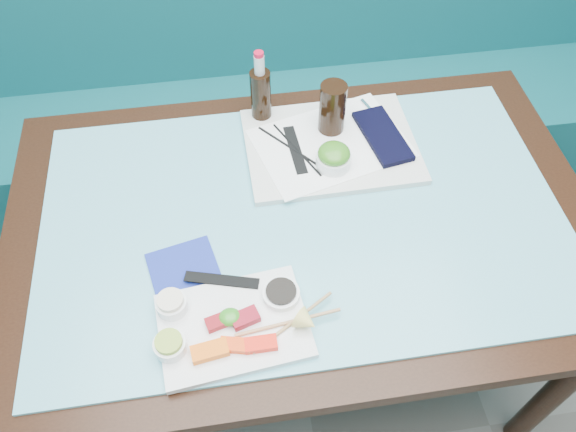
{
  "coord_description": "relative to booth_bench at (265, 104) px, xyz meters",
  "views": [
    {
      "loc": [
        -0.16,
        0.66,
        1.8
      ],
      "look_at": [
        -0.04,
        1.42,
        0.8
      ],
      "focal_mm": 35.0,
      "sensor_mm": 36.0,
      "label": 1
    }
  ],
  "objects": [
    {
      "name": "wasabi_fill",
      "position": [
        -0.31,
        -1.14,
        0.43
      ],
      "size": [
        0.07,
        0.07,
        0.01
      ],
      "primitive_type": "cylinder",
      "rotation": [
        0.0,
        0.0,
        0.4
      ],
      "color": "#8EB039",
      "rests_on": "ramekin_wasabi"
    },
    {
      "name": "salmon_left",
      "position": [
        -0.24,
        -1.16,
        0.41
      ],
      "size": [
        0.08,
        0.04,
        0.02
      ],
      "primitive_type": "cube",
      "rotation": [
        0.0,
        0.0,
        0.14
      ],
      "color": "#FF620A",
      "rests_on": "sashimi_plate"
    },
    {
      "name": "chopstick_sleeve",
      "position": [
        -0.2,
        -1.0,
        0.4
      ],
      "size": [
        0.16,
        0.07,
        0.0
      ],
      "primitive_type": "cube",
      "rotation": [
        0.0,
        0.0,
        -0.27
      ],
      "color": "black",
      "rests_on": "sashimi_plate"
    },
    {
      "name": "tray_sleeve",
      "position": [
        0.01,
        -0.64,
        0.4
      ],
      "size": [
        0.04,
        0.17,
        0.0
      ],
      "primitive_type": "cube",
      "rotation": [
        0.0,
        0.0,
        0.06
      ],
      "color": "black",
      "rests_on": "serving_tray"
    },
    {
      "name": "sashimi_plate",
      "position": [
        -0.19,
        -1.1,
        0.39
      ],
      "size": [
        0.32,
        0.24,
        0.02
      ],
      "primitive_type": "cube",
      "rotation": [
        0.0,
        0.0,
        0.1
      ],
      "color": "silver",
      "rests_on": "glass_top"
    },
    {
      "name": "ramekin_wasabi",
      "position": [
        -0.31,
        -1.14,
        0.41
      ],
      "size": [
        0.07,
        0.07,
        0.03
      ],
      "primitive_type": "cylinder",
      "rotation": [
        0.0,
        0.0,
        -0.15
      ],
      "color": "white",
      "rests_on": "sashimi_plate"
    },
    {
      "name": "paper_placemat",
      "position": [
        0.11,
        -0.63,
        0.4
      ],
      "size": [
        0.43,
        0.35,
        0.0
      ],
      "primitive_type": "cube",
      "rotation": [
        0.0,
        0.0,
        0.26
      ],
      "color": "white",
      "rests_on": "serving_tray"
    },
    {
      "name": "cola_bottle_body",
      "position": [
        -0.06,
        -0.5,
        0.46
      ],
      "size": [
        0.05,
        0.05,
        0.15
      ],
      "primitive_type": "cylinder",
      "rotation": [
        0.0,
        0.0,
        -0.02
      ],
      "color": "black",
      "rests_on": "glass_top"
    },
    {
      "name": "cola_glass",
      "position": [
        0.12,
        -0.58,
        0.47
      ],
      "size": [
        0.08,
        0.08,
        0.14
      ],
      "primitive_type": "cylinder",
      "rotation": [
        0.0,
        0.0,
        -0.13
      ],
      "color": "black",
      "rests_on": "serving_tray"
    },
    {
      "name": "cola_bottle_neck",
      "position": [
        -0.06,
        -0.5,
        0.56
      ],
      "size": [
        0.03,
        0.03,
        0.05
      ],
      "primitive_type": "cylinder",
      "rotation": [
        0.0,
        0.0,
        -0.16
      ],
      "color": "silver",
      "rests_on": "cola_bottle_body"
    },
    {
      "name": "soy_dish",
      "position": [
        -0.08,
        -1.05,
        0.41
      ],
      "size": [
        0.09,
        0.09,
        0.02
      ],
      "primitive_type": "cylinder",
      "rotation": [
        0.0,
        0.0,
        0.13
      ],
      "color": "white",
      "rests_on": "sashimi_plate"
    },
    {
      "name": "tuna_left",
      "position": [
        -0.22,
        -1.1,
        0.41
      ],
      "size": [
        0.05,
        0.04,
        0.02
      ],
      "primitive_type": "cube",
      "rotation": [
        0.0,
        0.0,
        0.26
      ],
      "color": "maroon",
      "rests_on": "sashimi_plate"
    },
    {
      "name": "glass_top",
      "position": [
        0.0,
        -0.84,
        0.38
      ],
      "size": [
        1.22,
        0.76,
        0.01
      ],
      "primitive_type": "cube",
      "color": "#5EACBC",
      "rests_on": "dining_table"
    },
    {
      "name": "salmon_mid",
      "position": [
        -0.19,
        -1.15,
        0.41
      ],
      "size": [
        0.07,
        0.04,
        0.01
      ],
      "primitive_type": "cube",
      "rotation": [
        0.0,
        0.0,
        -0.23
      ],
      "color": "#FA3C0A",
      "rests_on": "sashimi_plate"
    },
    {
      "name": "soy_fill",
      "position": [
        -0.08,
        -1.05,
        0.42
      ],
      "size": [
        0.08,
        0.08,
        0.01
      ],
      "primitive_type": "cylinder",
      "rotation": [
        0.0,
        0.0,
        0.26
      ],
      "color": "black",
      "rests_on": "soy_dish"
    },
    {
      "name": "black_chopstick_a",
      "position": [
        0.01,
        -0.64,
        0.4
      ],
      "size": [
        0.16,
        0.19,
        0.01
      ],
      "primitive_type": "cylinder",
      "rotation": [
        1.57,
        0.0,
        0.7
      ],
      "color": "black",
      "rests_on": "serving_tray"
    },
    {
      "name": "wooden_chopstick_b",
      "position": [
        -0.07,
        -1.12,
        0.4
      ],
      "size": [
        0.18,
        0.11,
        0.01
      ],
      "primitive_type": "cylinder",
      "rotation": [
        1.57,
        0.0,
        -1.02
      ],
      "color": "#A67E4E",
      "rests_on": "sashimi_plate"
    },
    {
      "name": "tuna_right",
      "position": [
        -0.16,
        -1.1,
        0.41
      ],
      "size": [
        0.06,
        0.05,
        0.02
      ],
      "primitive_type": "cube",
      "rotation": [
        0.0,
        0.0,
        0.3
      ],
      "color": "maroon",
      "rests_on": "sashimi_plate"
    },
    {
      "name": "serving_tray",
      "position": [
        0.11,
        -0.63,
        0.39
      ],
      "size": [
        0.44,
        0.33,
        0.02
      ],
      "primitive_type": "cube",
      "rotation": [
        0.0,
        0.0,
        0.01
      ],
      "color": "silver",
      "rests_on": "glass_top"
    },
    {
      "name": "navy_pouch",
      "position": [
        0.24,
        -0.63,
        0.41
      ],
      "size": [
        0.12,
        0.21,
        0.02
      ],
      "primitive_type": "cube",
      "rotation": [
        0.0,
        0.0,
        0.18
      ],
      "color": "black",
      "rests_on": "serving_tray"
    },
    {
      "name": "dining_table",
      "position": [
        0.0,
        -0.84,
        0.29
      ],
      "size": [
        1.4,
        0.9,
        0.75
      ],
      "color": "black",
      "rests_on": "ground"
    },
    {
      "name": "ramekin_ginger",
      "position": [
        -0.31,
        -1.05,
        0.41
      ],
      "size": [
        0.07,
        0.07,
        0.03
      ],
      "primitive_type": "cylinder",
      "rotation": [
        0.0,
        0.0,
        0.1
      ],
      "color": "white",
      "rests_on": "sashimi_plate"
    },
    {
      "name": "lemon_wedge",
      "position": [
        -0.04,
        -1.13,
        0.42
      ],
      "size": [
        0.06,
        0.06,
        0.05
      ],
      "primitive_type": "cone",
      "rotation": [
        1.57,
        0.0,
        0.81
      ],
      "color": "#FFE878",
      "rests_on": "sashimi_plate"
    },
    {
      "name": "seaweed_bowl",
      "position": [
        0.1,
        -0.71,
        0.42
      ],
      "size": [
        0.11,
        0.11,
        0.03
      ],
      "primitive_type": "cylinder",
      "rotation": [
        0.0,
        0.0,
        0.27
      ],
      "color": "white",
      "rests_on": "serving_tray"
    },
    {
      "name": "salmon_right",
      "position": [
        -0.14,
        -1.16,
        0.41
      ],
      "size": [
        0.06,
        0.03,
        0.02
      ],
      "primitive_type": "cube",
      "rotation": [
        0.0,
        0.0,
        0.0
      ],
      "color": "#FF1C0A",
      "rests_on": "sashimi_plate"
    },
    {
      "name": "seaweed_garnish",
      "position": [
        -0.19,
        -1.09,
        0.41
      ],
      "size": [
        0.05,
        0.05,
        0.02
      ],
      "primitive_type": "ellipsoid",
      "rotation": [
        0.0,
        0.0,
        0.1
      ],
      "color": "#30871F",
      "rests_on": "sashimi_plate"
    },
    {
      "name": "cola_bottle_cap",
      "position": [
        -0.06,
        -0.5,
        0.59
      ],
      "size": [
        0.03,
        0.03,
        0.01
      ],
      "primitive_type": "cylinder",
      "rotation": [
        0.0,
        0.0,
        0.4
      ],
      "color": "red",
      "rests_on": "cola_bottle_neck"
    },
    {
      "name": "ginger_fill",
      "position": [
        -0.31,
        -1.05,
        0.43
      ],
      "size": [
        0.06,
        0.06,
        0.01
      ],
      "primitive_type": "cylinder",
      "rotation": [
        0.0,
        0.0,
        -0.18
      ],
      "color": "beige",
      "rests_on": "ramekin_ginger"
    },
    {
      "name": "wooden_chopstick_a",
      "position": [
        -0.08,
        -1.12,
        0.4
      ],
      "size": [
        0.22,
        0.03,
        0.01
      ],
      "primitive_type": "cylinder",
      "rotation": [
        1.57,
        0.0,
        -1.45
      ],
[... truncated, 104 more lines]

